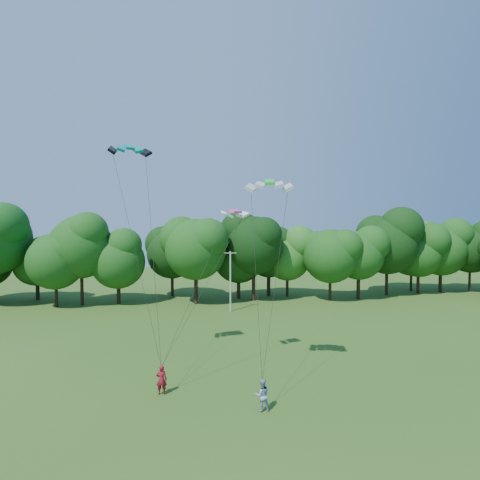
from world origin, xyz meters
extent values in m
plane|color=#2F5417|center=(0.00, 0.00, 0.00)|extent=(160.00, 160.00, 0.00)
cylinder|color=beige|center=(1.64, 27.86, 3.78)|extent=(0.19, 0.19, 7.57)
cube|color=beige|center=(1.64, 27.86, 7.38)|extent=(1.52, 0.18, 0.08)
imported|color=maroon|center=(-4.81, 5.53, 0.95)|extent=(0.72, 0.50, 1.90)
imported|color=#92A3CA|center=(1.26, 2.71, 0.94)|extent=(0.96, 0.77, 1.87)
cube|color=#048387|center=(-7.44, 10.08, 16.68)|extent=(3.18, 2.09, 0.70)
cube|color=#21DF31|center=(2.35, 6.28, 13.78)|extent=(3.32, 2.02, 0.57)
cube|color=#F84598|center=(0.35, 9.47, 11.93)|extent=(2.24, 1.68, 0.33)
cylinder|color=#332714|center=(5.56, 34.28, 2.31)|extent=(0.44, 0.44, 4.62)
ellipsoid|color=black|center=(5.56, 34.28, 8.41)|extent=(9.25, 9.25, 10.09)
cylinder|color=#382116|center=(32.37, 38.79, 2.26)|extent=(0.52, 0.52, 4.53)
ellipsoid|color=#265219|center=(32.37, 38.79, 8.23)|extent=(9.05, 9.05, 9.87)
camera|label=1|loc=(-2.51, -18.53, 10.93)|focal=28.00mm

